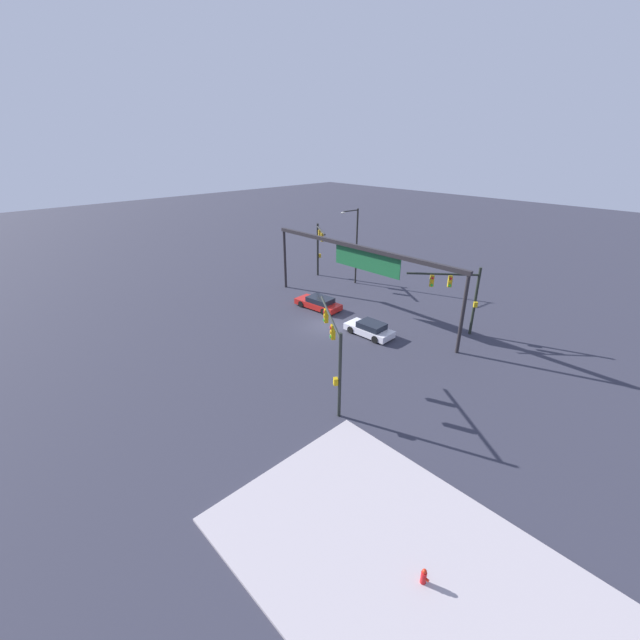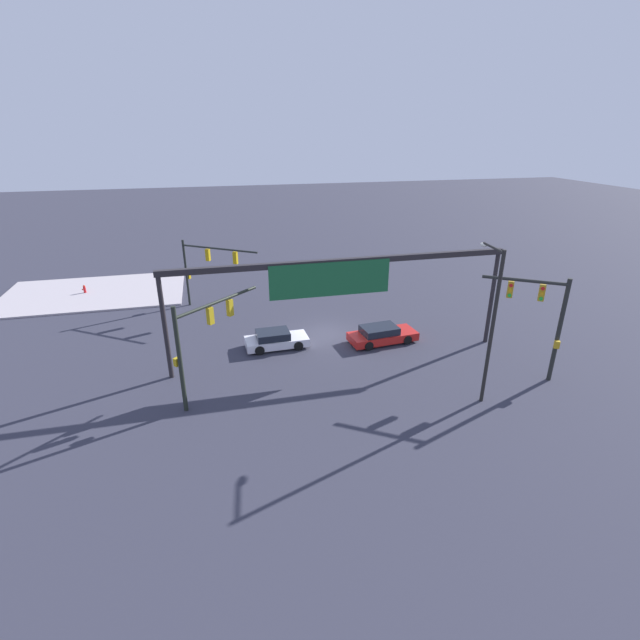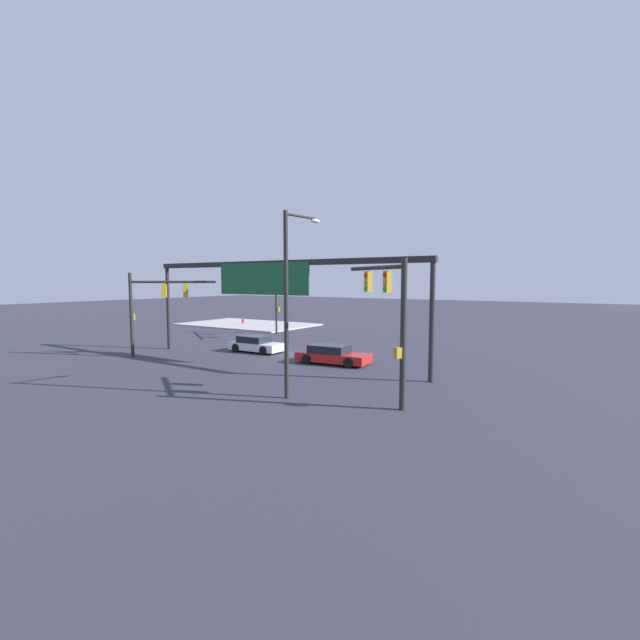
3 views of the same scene
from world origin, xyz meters
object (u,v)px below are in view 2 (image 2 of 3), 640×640
traffic_signal_opposite_side (544,312)px  sedan_car_approaching (382,335)px  fire_hydrant_on_curb (85,289)px  streetlamp_curved_arm (491,317)px  traffic_signal_near_corner (205,262)px  sedan_car_waiting_far (276,340)px  traffic_signal_cross_street (200,333)px

traffic_signal_opposite_side → sedan_car_approaching: (7.07, -6.78, -3.63)m
traffic_signal_opposite_side → sedan_car_approaching: 10.45m
sedan_car_approaching → fire_hydrant_on_curb: sedan_car_approaching is taller
streetlamp_curved_arm → fire_hydrant_on_curb: streetlamp_curved_arm is taller
traffic_signal_near_corner → sedan_car_approaching: bearing=-5.1°
streetlamp_curved_arm → sedan_car_approaching: (2.70, -8.14, -4.33)m
streetlamp_curved_arm → sedan_car_waiting_far: (10.03, -9.09, -4.33)m
traffic_signal_near_corner → sedan_car_approaching: traffic_signal_near_corner is taller
traffic_signal_cross_street → traffic_signal_near_corner: bearing=46.6°
traffic_signal_near_corner → traffic_signal_cross_street: 14.23m
fire_hydrant_on_curb → sedan_car_approaching: bearing=144.7°
traffic_signal_cross_street → sedan_car_approaching: (-12.04, -4.52, -3.39)m
streetlamp_curved_arm → fire_hydrant_on_curb: bearing=51.9°
traffic_signal_opposite_side → traffic_signal_cross_street: bearing=26.8°
streetlamp_curved_arm → sedan_car_approaching: size_ratio=1.73×
streetlamp_curved_arm → fire_hydrant_on_curb: size_ratio=11.96×
traffic_signal_near_corner → traffic_signal_cross_street: (0.47, 14.22, 0.04)m
traffic_signal_cross_street → sedan_car_waiting_far: bearing=7.7°
traffic_signal_near_corner → streetlamp_curved_arm: size_ratio=0.67×
sedan_car_waiting_far → fire_hydrant_on_curb: bearing=133.4°
traffic_signal_near_corner → streetlamp_curved_arm: 22.87m
sedan_car_approaching → fire_hydrant_on_curb: bearing=139.2°
traffic_signal_opposite_side → traffic_signal_cross_street: 19.24m
traffic_signal_opposite_side → sedan_car_waiting_far: 16.73m
traffic_signal_near_corner → fire_hydrant_on_curb: traffic_signal_near_corner is taller
traffic_signal_near_corner → traffic_signal_opposite_side: traffic_signal_opposite_side is taller
traffic_signal_opposite_side → sedan_car_approaching: size_ratio=1.29×
traffic_signal_cross_street → sedan_car_approaching: size_ratio=1.21×
traffic_signal_opposite_side → traffic_signal_cross_street: size_ratio=1.07×
traffic_signal_cross_street → fire_hydrant_on_curb: size_ratio=8.33×
sedan_car_approaching → sedan_car_waiting_far: same height
traffic_signal_opposite_side → sedan_car_approaching: traffic_signal_opposite_side is taller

